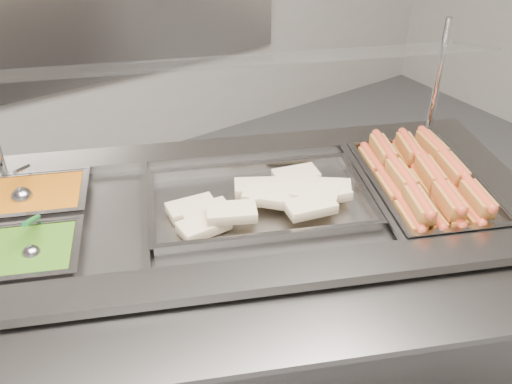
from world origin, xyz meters
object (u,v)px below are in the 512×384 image
sneeze_guard (228,65)px  serving_spoon (32,248)px  pan_hotdogs (423,191)px  pan_wraps (259,204)px  ladle (22,196)px  steam_counter (242,302)px

sneeze_guard → serving_spoon: size_ratio=9.45×
pan_hotdogs → serving_spoon: (-1.23, 0.37, 0.05)m
sneeze_guard → pan_hotdogs: bearing=-43.1°
pan_hotdogs → serving_spoon: size_ratio=3.72×
pan_wraps → ladle: ladle is taller
pan_wraps → pan_hotdogs: bearing=-23.8°
sneeze_guard → serving_spoon: (-0.73, -0.09, -0.36)m
pan_wraps → steam_counter: bearing=156.2°
steam_counter → pan_wraps: pan_wraps is taller
pan_hotdogs → sneeze_guard: bearing=136.9°
sneeze_guard → pan_wraps: size_ratio=2.08×
sneeze_guard → ladle: sneeze_guard is taller
pan_hotdogs → pan_wraps: same height
ladle → serving_spoon: (-0.05, -0.29, 0.00)m
sneeze_guard → ladle: 0.80m
pan_hotdogs → ladle: ladle is taller
pan_hotdogs → pan_wraps: size_ratio=0.82×
pan_wraps → serving_spoon: bearing=168.7°
sneeze_guard → pan_wraps: sneeze_guard is taller
steam_counter → pan_wraps: (0.06, -0.02, 0.44)m
serving_spoon → pan_wraps: bearing=-11.3°
ladle → serving_spoon: size_ratio=1.09×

